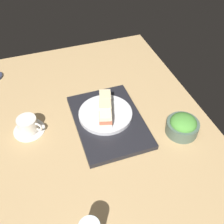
# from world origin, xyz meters

# --- Properties ---
(ground_plane) EXTENTS (1.40, 1.00, 0.03)m
(ground_plane) POSITION_xyz_m (0.00, 0.00, -0.01)
(ground_plane) COLOR tan
(serving_tray) EXTENTS (0.39, 0.27, 0.02)m
(serving_tray) POSITION_xyz_m (0.05, -0.08, 0.01)
(serving_tray) COLOR black
(serving_tray) RESTS_ON ground_plane
(sandwich_plate) EXTENTS (0.23, 0.23, 0.02)m
(sandwich_plate) POSITION_xyz_m (0.08, -0.07, 0.03)
(sandwich_plate) COLOR silver
(sandwich_plate) RESTS_ON serving_tray
(sandwich_near) EXTENTS (0.07, 0.07, 0.05)m
(sandwich_near) POSITION_xyz_m (0.03, -0.06, 0.07)
(sandwich_near) COLOR #EFE5C1
(sandwich_near) RESTS_ON sandwich_plate
(sandwich_middle) EXTENTS (0.08, 0.07, 0.05)m
(sandwich_middle) POSITION_xyz_m (0.08, -0.07, 0.07)
(sandwich_middle) COLOR beige
(sandwich_middle) RESTS_ON sandwich_plate
(sandwich_far) EXTENTS (0.07, 0.06, 0.06)m
(sandwich_far) POSITION_xyz_m (0.14, -0.09, 0.07)
(sandwich_far) COLOR beige
(sandwich_far) RESTS_ON sandwich_plate
(salad_bowl) EXTENTS (0.13, 0.13, 0.08)m
(salad_bowl) POSITION_xyz_m (-0.09, -0.35, 0.04)
(salad_bowl) COLOR #4C6051
(salad_bowl) RESTS_ON ground_plane
(coffee_cup) EXTENTS (0.13, 0.13, 0.07)m
(coffee_cup) POSITION_xyz_m (0.12, 0.24, 0.03)
(coffee_cup) COLOR silver
(coffee_cup) RESTS_ON ground_plane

